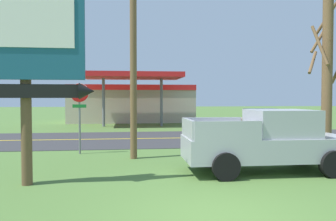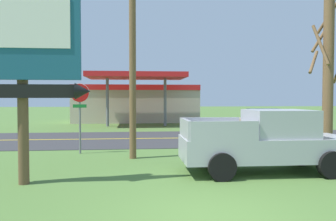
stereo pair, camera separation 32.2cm
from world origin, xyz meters
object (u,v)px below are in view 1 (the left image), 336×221
(utility_pole, at_px, (133,33))
(gas_station, at_px, (132,102))
(stop_sign, at_px, (79,105))
(bare_tree, at_px, (327,71))
(pickup_silver_parked_on_lawn, at_px, (269,141))
(car_tan_near_lane, at_px, (264,121))
(motel_sign, at_px, (26,49))

(utility_pole, xyz_separation_m, gas_station, (0.28, 21.02, -2.88))
(stop_sign, bearing_deg, gas_station, 82.78)
(gas_station, bearing_deg, bare_tree, -71.17)
(pickup_silver_parked_on_lawn, bearing_deg, bare_tree, 34.89)
(stop_sign, xyz_separation_m, car_tan_near_lane, (10.96, 6.95, -1.20))
(motel_sign, xyz_separation_m, bare_tree, (10.48, 3.29, -0.21))
(motel_sign, bearing_deg, pickup_silver_parked_on_lawn, 7.24)
(motel_sign, relative_size, gas_station, 0.46)
(motel_sign, bearing_deg, stop_sign, 82.79)
(motel_sign, height_order, stop_sign, motel_sign)
(stop_sign, relative_size, pickup_silver_parked_on_lawn, 0.57)
(stop_sign, relative_size, gas_station, 0.25)
(utility_pole, bearing_deg, gas_station, 89.24)
(car_tan_near_lane, bearing_deg, stop_sign, -147.63)
(motel_sign, relative_size, utility_pole, 0.61)
(stop_sign, distance_m, utility_pole, 3.82)
(stop_sign, height_order, bare_tree, bare_tree)
(utility_pole, xyz_separation_m, bare_tree, (7.62, -0.51, -1.43))
(utility_pole, distance_m, car_tan_near_lane, 12.72)
(stop_sign, relative_size, bare_tree, 0.43)
(motel_sign, xyz_separation_m, gas_station, (3.14, 24.82, -1.66))
(motel_sign, distance_m, stop_sign, 5.46)
(motel_sign, distance_m, gas_station, 25.08)
(bare_tree, distance_m, gas_station, 22.79)
(gas_station, bearing_deg, pickup_silver_parked_on_lawn, -80.75)
(gas_station, bearing_deg, car_tan_near_lane, -56.26)
(utility_pole, height_order, pickup_silver_parked_on_lawn, utility_pole)
(stop_sign, bearing_deg, bare_tree, -10.89)
(utility_pole, bearing_deg, bare_tree, -3.83)
(pickup_silver_parked_on_lawn, bearing_deg, stop_sign, 146.09)
(utility_pole, bearing_deg, pickup_silver_parked_on_lawn, -34.88)
(motel_sign, xyz_separation_m, pickup_silver_parked_on_lawn, (7.04, 0.89, -2.64))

